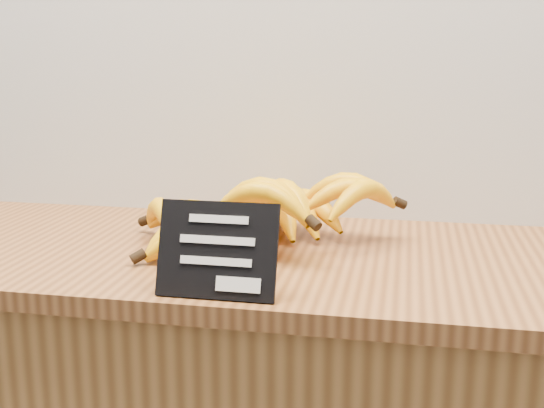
# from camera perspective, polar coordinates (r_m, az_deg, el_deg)

# --- Properties ---
(counter_top) EXTENTS (1.34, 0.54, 0.03)m
(counter_top) POSITION_cam_1_polar(r_m,az_deg,el_deg) (1.14, 0.49, -4.60)
(counter_top) COLOR #935A2D
(counter_top) RESTS_ON counter
(chalkboard_sign) EXTENTS (0.16, 0.05, 0.13)m
(chalkboard_sign) POSITION_cam_1_polar(r_m,az_deg,el_deg) (0.92, -4.61, -3.88)
(chalkboard_sign) COLOR black
(chalkboard_sign) RESTS_ON counter_top
(banana_pile) EXTENTS (0.46, 0.37, 0.12)m
(banana_pile) POSITION_cam_1_polar(r_m,az_deg,el_deg) (1.16, -0.82, -1.02)
(banana_pile) COLOR #FFBC0A
(banana_pile) RESTS_ON counter_top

